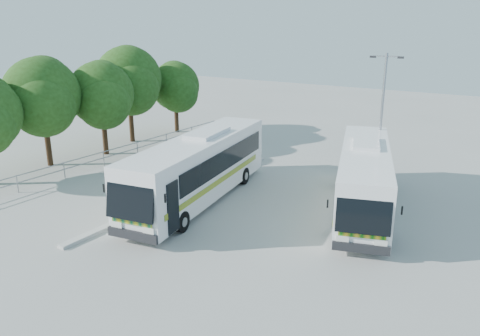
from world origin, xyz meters
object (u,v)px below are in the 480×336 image
Objects in this scene: lamppost at (382,113)px; tree_far_d at (129,80)px; coach_main at (199,167)px; coach_adjacent at (364,177)px; tree_far_b at (43,95)px; tree_far_c at (102,94)px; tree_far_e at (176,86)px.

tree_far_d is at bearing 175.82° from lamppost.
coach_adjacent is at bearing 14.77° from coach_main.
tree_far_b reaches higher than coach_main.
tree_far_b is at bearing 171.49° from coach_main.
tree_far_c is 1.10× the size of tree_far_e.
lamppost reaches higher than coach_main.
lamppost reaches higher than tree_far_b.
lamppost reaches higher than tree_far_c.
coach_adjacent is (19.80, -3.73, -3.13)m from tree_far_d.
coach_main is at bearing 1.76° from tree_far_b.
lamppost is at bearing 40.52° from coach_main.
tree_far_b is at bearing -87.77° from tree_far_d.
tree_far_b is at bearing -162.48° from lamppost.
tree_far_e is 0.53× the size of coach_adjacent.
tree_far_b reaches higher than tree_far_c.
tree_far_b is 1.17× the size of tree_far_e.
coach_main is (12.32, -7.23, -3.00)m from tree_far_d.
tree_far_e is 18.65m from lamppost.
coach_main is at bearing -30.41° from tree_far_d.
tree_far_b is 4.01m from tree_far_c.
tree_far_c is 18.41m from lamppost.
tree_far_e is 0.81× the size of lamppost.
tree_far_d is (-1.19, 3.70, 0.56)m from tree_far_c.
tree_far_c is 11.93m from coach_main.
coach_adjacent is at bearing -0.10° from tree_far_c.
tree_far_d is 20.39m from coach_adjacent.
tree_far_e is (0.39, 12.10, -0.68)m from tree_far_b.
lamppost reaches higher than tree_far_e.
lamppost is at bearing 14.67° from tree_far_c.
tree_far_e is 20.93m from coach_adjacent.
tree_far_b reaches higher than coach_adjacent.
tree_far_b is 7.61m from tree_far_d.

